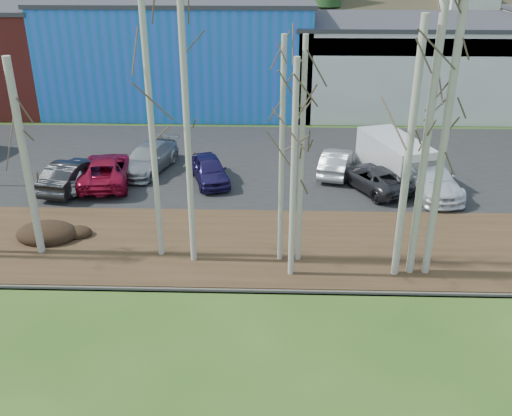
{
  "coord_description": "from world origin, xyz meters",
  "views": [
    {
      "loc": [
        1.27,
        -7.51,
        12.25
      ],
      "look_at": [
        0.63,
        13.24,
        2.5
      ],
      "focal_mm": 40.0,
      "sensor_mm": 36.0,
      "label": 1
    }
  ],
  "objects_px": {
    "car_0": "(71,173)",
    "car_1": "(72,174)",
    "car_7": "(429,178)",
    "van_white": "(396,160)",
    "car_5": "(336,162)",
    "car_2": "(107,170)",
    "car_3": "(148,158)",
    "car_6": "(373,178)",
    "car_4": "(209,170)"
  },
  "relations": [
    {
      "from": "car_0",
      "to": "car_1",
      "type": "bearing_deg",
      "value": 100.08
    },
    {
      "from": "car_0",
      "to": "car_7",
      "type": "relative_size",
      "value": 0.8
    },
    {
      "from": "car_7",
      "to": "van_white",
      "type": "height_order",
      "value": "van_white"
    },
    {
      "from": "car_1",
      "to": "car_5",
      "type": "distance_m",
      "value": 14.6
    },
    {
      "from": "car_1",
      "to": "van_white",
      "type": "distance_m",
      "value": 17.69
    },
    {
      "from": "car_2",
      "to": "car_7",
      "type": "xyz_separation_m",
      "value": [
        17.35,
        -0.7,
        0.04
      ]
    },
    {
      "from": "car_3",
      "to": "car_5",
      "type": "xyz_separation_m",
      "value": [
        10.79,
        -0.18,
        -0.05
      ]
    },
    {
      "from": "car_5",
      "to": "car_6",
      "type": "bearing_deg",
      "value": 142.74
    },
    {
      "from": "car_5",
      "to": "car_7",
      "type": "relative_size",
      "value": 0.77
    },
    {
      "from": "car_3",
      "to": "car_5",
      "type": "relative_size",
      "value": 1.21
    },
    {
      "from": "car_2",
      "to": "van_white",
      "type": "xyz_separation_m",
      "value": [
        15.91,
        1.08,
        0.37
      ]
    },
    {
      "from": "car_0",
      "to": "car_5",
      "type": "relative_size",
      "value": 1.03
    },
    {
      "from": "car_7",
      "to": "car_1",
      "type": "bearing_deg",
      "value": 172.64
    },
    {
      "from": "car_0",
      "to": "car_6",
      "type": "height_order",
      "value": "car_0"
    },
    {
      "from": "car_1",
      "to": "car_6",
      "type": "height_order",
      "value": "car_1"
    },
    {
      "from": "car_7",
      "to": "van_white",
      "type": "relative_size",
      "value": 0.99
    },
    {
      "from": "car_4",
      "to": "van_white",
      "type": "distance_m",
      "value": 10.34
    },
    {
      "from": "car_1",
      "to": "car_5",
      "type": "xyz_separation_m",
      "value": [
        14.37,
        2.54,
        -0.08
      ]
    },
    {
      "from": "car_5",
      "to": "car_3",
      "type": "bearing_deg",
      "value": 13.29
    },
    {
      "from": "car_3",
      "to": "car_7",
      "type": "xyz_separation_m",
      "value": [
        15.44,
        -2.63,
        0.05
      ]
    },
    {
      "from": "car_0",
      "to": "car_7",
      "type": "distance_m",
      "value": 19.18
    },
    {
      "from": "car_5",
      "to": "car_7",
      "type": "xyz_separation_m",
      "value": [
        4.66,
        -2.45,
        0.1
      ]
    },
    {
      "from": "car_2",
      "to": "car_5",
      "type": "bearing_deg",
      "value": -179.63
    },
    {
      "from": "car_2",
      "to": "car_3",
      "type": "distance_m",
      "value": 2.71
    },
    {
      "from": "car_0",
      "to": "van_white",
      "type": "height_order",
      "value": "van_white"
    },
    {
      "from": "car_4",
      "to": "car_7",
      "type": "height_order",
      "value": "car_7"
    },
    {
      "from": "car_3",
      "to": "car_4",
      "type": "height_order",
      "value": "car_3"
    },
    {
      "from": "car_6",
      "to": "van_white",
      "type": "relative_size",
      "value": 0.83
    },
    {
      "from": "car_4",
      "to": "car_5",
      "type": "bearing_deg",
      "value": -5.93
    },
    {
      "from": "car_0",
      "to": "car_5",
      "type": "xyz_separation_m",
      "value": [
        14.53,
        2.23,
        -0.05
      ]
    },
    {
      "from": "car_4",
      "to": "car_7",
      "type": "xyz_separation_m",
      "value": [
        11.74,
        -1.0,
        0.09
      ]
    },
    {
      "from": "car_0",
      "to": "car_3",
      "type": "height_order",
      "value": "same"
    },
    {
      "from": "car_1",
      "to": "car_4",
      "type": "bearing_deg",
      "value": -161.64
    },
    {
      "from": "car_3",
      "to": "car_7",
      "type": "height_order",
      "value": "car_7"
    },
    {
      "from": "car_0",
      "to": "car_5",
      "type": "height_order",
      "value": "car_0"
    },
    {
      "from": "car_1",
      "to": "car_0",
      "type": "bearing_deg",
      "value": -53.83
    },
    {
      "from": "car_1",
      "to": "car_5",
      "type": "height_order",
      "value": "car_1"
    },
    {
      "from": "car_4",
      "to": "van_white",
      "type": "bearing_deg",
      "value": -13.21
    },
    {
      "from": "car_3",
      "to": "car_6",
      "type": "xyz_separation_m",
      "value": [
        12.56,
        -2.39,
        -0.1
      ]
    },
    {
      "from": "car_0",
      "to": "car_4",
      "type": "distance_m",
      "value": 7.48
    },
    {
      "from": "car_3",
      "to": "car_5",
      "type": "bearing_deg",
      "value": 13.52
    },
    {
      "from": "car_1",
      "to": "van_white",
      "type": "xyz_separation_m",
      "value": [
        17.59,
        1.86,
        0.36
      ]
    },
    {
      "from": "car_2",
      "to": "car_6",
      "type": "height_order",
      "value": "car_2"
    },
    {
      "from": "car_1",
      "to": "car_6",
      "type": "relative_size",
      "value": 1.02
    },
    {
      "from": "car_1",
      "to": "car_7",
      "type": "distance_m",
      "value": 19.03
    },
    {
      "from": "car_4",
      "to": "van_white",
      "type": "height_order",
      "value": "van_white"
    },
    {
      "from": "car_2",
      "to": "car_5",
      "type": "relative_size",
      "value": 1.3
    },
    {
      "from": "car_1",
      "to": "car_4",
      "type": "height_order",
      "value": "car_1"
    },
    {
      "from": "car_0",
      "to": "car_5",
      "type": "bearing_deg",
      "value": 172.5
    },
    {
      "from": "car_6",
      "to": "car_2",
      "type": "bearing_deg",
      "value": -29.47
    }
  ]
}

